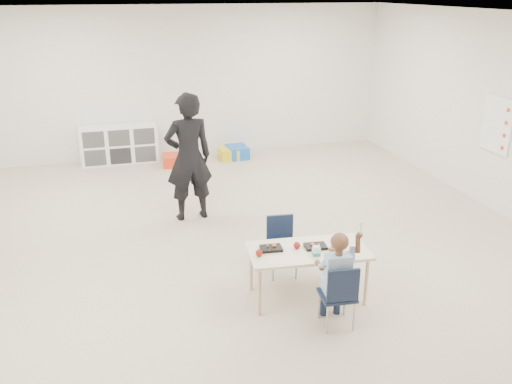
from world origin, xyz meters
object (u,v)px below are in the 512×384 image
object	(u,v)px
child	(338,276)
cubby_shelf	(119,144)
chair_near	(337,294)
adult	(189,157)
table	(307,273)

from	to	relation	value
child	cubby_shelf	world-z (taller)	child
chair_near	child	size ratio (longest dim) A/B	0.63
cubby_shelf	adult	xyz separation A→B (m)	(0.86, -2.93, 0.55)
child	adult	bearing A→B (deg)	112.85
chair_near	cubby_shelf	distance (m)	6.18
child	cubby_shelf	distance (m)	6.19
table	adult	size ratio (longest dim) A/B	0.71
cubby_shelf	adult	world-z (taller)	adult
adult	chair_near	bearing A→B (deg)	101.49
cubby_shelf	adult	size ratio (longest dim) A/B	0.78
table	chair_near	xyz separation A→B (m)	(0.10, -0.54, 0.05)
table	cubby_shelf	xyz separation A→B (m)	(-1.69, 5.38, 0.06)
chair_near	adult	distance (m)	3.18
chair_near	child	xyz separation A→B (m)	(0.00, 0.00, 0.19)
cubby_shelf	adult	bearing A→B (deg)	-73.74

